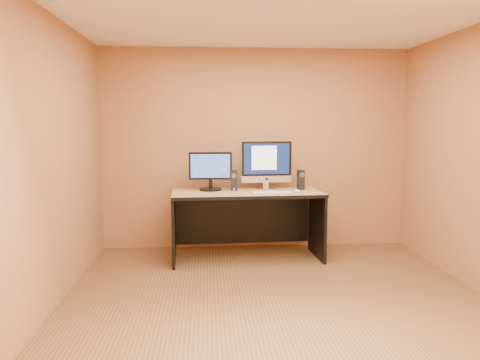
{
  "coord_description": "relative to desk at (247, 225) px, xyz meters",
  "views": [
    {
      "loc": [
        -0.64,
        -4.11,
        1.63
      ],
      "look_at": [
        -0.25,
        1.3,
        0.98
      ],
      "focal_mm": 35.0,
      "sensor_mm": 36.0,
      "label": 1
    }
  ],
  "objects": [
    {
      "name": "walls",
      "position": [
        0.16,
        -1.4,
        0.89
      ],
      "size": [
        4.0,
        4.0,
        2.6
      ],
      "primitive_type": null,
      "color": "#A46842",
      "rests_on": "ground"
    },
    {
      "name": "ceiling",
      "position": [
        0.16,
        -1.4,
        2.19
      ],
      "size": [
        4.0,
        4.0,
        0.0
      ],
      "primitive_type": "plane",
      "color": "white",
      "rests_on": "walls"
    },
    {
      "name": "imac",
      "position": [
        0.26,
        0.19,
        0.72
      ],
      "size": [
        0.65,
        0.28,
        0.61
      ],
      "primitive_type": null,
      "rotation": [
        0.0,
        0.0,
        0.07
      ],
      "color": "#BDBCC1",
      "rests_on": "desk"
    },
    {
      "name": "second_monitor",
      "position": [
        -0.43,
        0.14,
        0.65
      ],
      "size": [
        0.54,
        0.28,
        0.47
      ],
      "primitive_type": null,
      "rotation": [
        0.0,
        0.0,
        -0.02
      ],
      "color": "black",
      "rests_on": "desk"
    },
    {
      "name": "desk",
      "position": [
        0.0,
        0.0,
        0.0
      ],
      "size": [
        1.81,
        0.86,
        0.82
      ],
      "primitive_type": null,
      "rotation": [
        0.0,
        0.0,
        0.04
      ],
      "color": "#A58352",
      "rests_on": "ground"
    },
    {
      "name": "floor",
      "position": [
        0.16,
        -1.4,
        -0.41
      ],
      "size": [
        4.0,
        4.0,
        0.0
      ],
      "primitive_type": "plane",
      "color": "brown",
      "rests_on": "ground"
    },
    {
      "name": "speaker_right",
      "position": [
        0.68,
        0.13,
        0.53
      ],
      "size": [
        0.09,
        0.09,
        0.24
      ],
      "primitive_type": null,
      "rotation": [
        0.0,
        0.0,
        0.19
      ],
      "color": "black",
      "rests_on": "desk"
    },
    {
      "name": "keyboard",
      "position": [
        0.28,
        -0.19,
        0.42
      ],
      "size": [
        0.49,
        0.16,
        0.02
      ],
      "primitive_type": "cube",
      "rotation": [
        0.0,
        0.0,
        -0.08
      ],
      "color": "#BCBBC0",
      "rests_on": "desk"
    },
    {
      "name": "cable_a",
      "position": [
        0.32,
        0.31,
        0.42
      ],
      "size": [
        0.12,
        0.22,
        0.01
      ],
      "primitive_type": "cylinder",
      "rotation": [
        1.57,
        0.0,
        0.47
      ],
      "color": "black",
      "rests_on": "desk"
    },
    {
      "name": "cable_b",
      "position": [
        0.17,
        0.32,
        0.42
      ],
      "size": [
        0.08,
        0.19,
        0.01
      ],
      "primitive_type": "cylinder",
      "rotation": [
        1.57,
        0.0,
        -0.35
      ],
      "color": "black",
      "rests_on": "desk"
    },
    {
      "name": "speaker_left",
      "position": [
        -0.15,
        0.12,
        0.53
      ],
      "size": [
        0.08,
        0.09,
        0.24
      ],
      "primitive_type": null,
      "rotation": [
        0.0,
        0.0,
        -0.09
      ],
      "color": "black",
      "rests_on": "desk"
    },
    {
      "name": "mouse",
      "position": [
        0.58,
        -0.13,
        0.43
      ],
      "size": [
        0.07,
        0.12,
        0.04
      ],
      "primitive_type": "ellipsoid",
      "rotation": [
        0.0,
        0.0,
        0.08
      ],
      "color": "white",
      "rests_on": "desk"
    }
  ]
}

